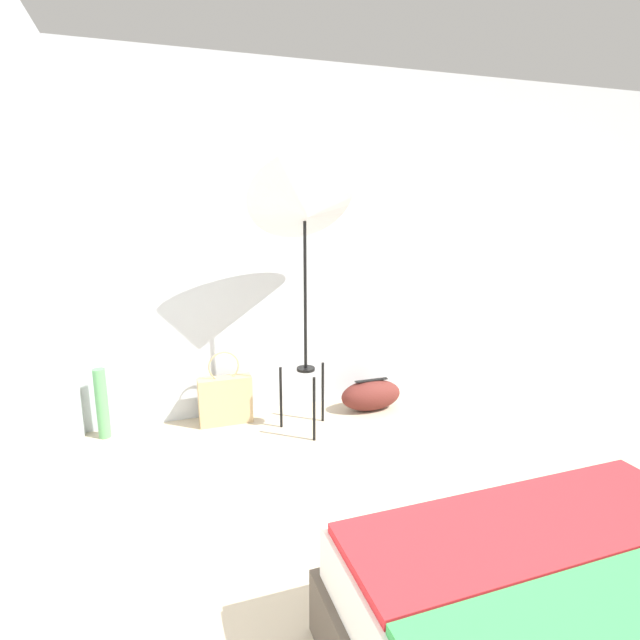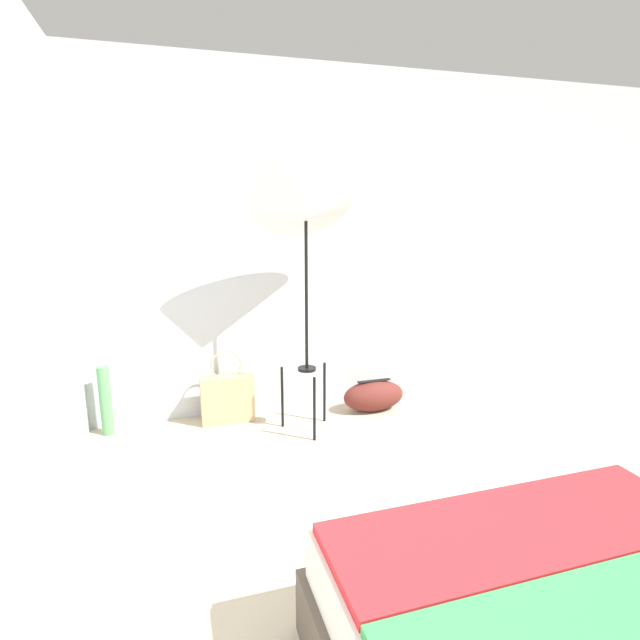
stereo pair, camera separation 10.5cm
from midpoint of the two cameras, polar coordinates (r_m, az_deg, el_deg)
The scene contains 7 objects.
ground_plane at distance 2.38m, azimuth 20.56°, elevation -30.14°, with size 14.00×14.00×0.00m, color tan.
wall_back at distance 3.90m, azimuth 0.24°, elevation 8.71°, with size 8.00×0.05×2.60m.
wall_side_left at distance 2.41m, azimuth -31.17°, elevation 4.12°, with size 0.05×8.00×2.60m.
photo_umbrella at distance 3.36m, azimuth -0.71°, elevation 12.61°, with size 0.75×0.63×1.93m.
tote_bag at distance 3.82m, azimuth -9.75°, elevation -8.79°, with size 0.39×0.12×0.56m.
duffel_bag at distance 4.01m, azimuth 6.90°, elevation -8.59°, with size 0.50×0.24×0.25m.
paper_roll at distance 3.83m, azimuth -22.58°, elevation -8.53°, with size 0.08×0.08×0.50m.
Camera 2 is at (-1.11, -1.34, 1.60)m, focal length 28.00 mm.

